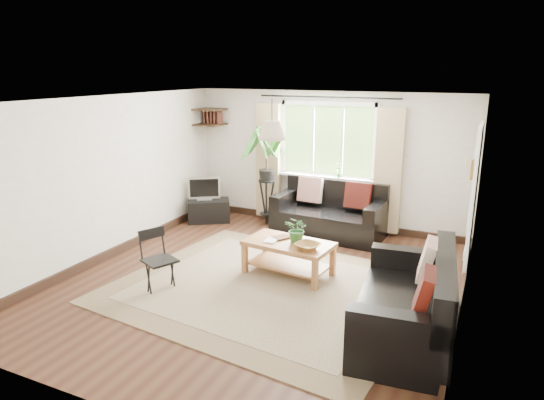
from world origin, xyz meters
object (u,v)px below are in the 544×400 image
at_px(sofa_back, 329,211).
at_px(folding_chair, 160,262).
at_px(tv_stand, 209,211).
at_px(coffee_table, 288,258).
at_px(sofa_right, 405,298).
at_px(palm_stand, 267,176).

bearing_deg(sofa_back, folding_chair, -110.14).
height_order(tv_stand, folding_chair, folding_chair).
xyz_separation_m(sofa_back, tv_stand, (-2.28, -0.19, -0.23)).
distance_m(sofa_back, tv_stand, 2.30).
bearing_deg(coffee_table, tv_stand, 144.69).
relative_size(sofa_back, coffee_table, 1.55).
height_order(sofa_back, sofa_right, sofa_right).
distance_m(sofa_back, coffee_table, 1.83).
bearing_deg(folding_chair, sofa_back, 1.26).
height_order(sofa_back, tv_stand, sofa_back).
height_order(sofa_back, palm_stand, palm_stand).
relative_size(sofa_right, palm_stand, 1.04).
xyz_separation_m(sofa_back, folding_chair, (-1.28, -2.96, -0.04)).
xyz_separation_m(coffee_table, tv_stand, (-2.31, 1.63, -0.04)).
height_order(tv_stand, palm_stand, palm_stand).
relative_size(coffee_table, palm_stand, 0.66).
xyz_separation_m(sofa_right, coffee_table, (-1.73, 0.95, -0.20)).
bearing_deg(sofa_right, coffee_table, -124.32).
distance_m(sofa_right, palm_stand, 4.17).
relative_size(sofa_right, tv_stand, 2.46).
distance_m(tv_stand, folding_chair, 2.95).
relative_size(tv_stand, folding_chair, 0.96).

